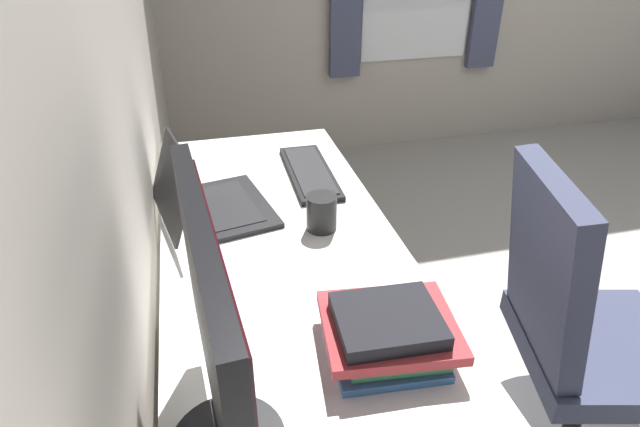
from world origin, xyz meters
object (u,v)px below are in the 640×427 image
at_px(laptop_leftmost, 206,198).
at_px(office_chair, 573,350).
at_px(monitor_primary, 215,332).
at_px(coffee_mug, 321,212).
at_px(book_stack_near, 388,331).
at_px(keyboard_main, 310,172).

relative_size(laptop_leftmost, office_chair, 0.41).
height_order(monitor_primary, coffee_mug, monitor_primary).
relative_size(monitor_primary, laptop_leftmost, 1.29).
distance_m(laptop_leftmost, coffee_mug, 0.35).
height_order(book_stack_near, coffee_mug, coffee_mug).
xyz_separation_m(book_stack_near, coffee_mug, (0.50, 0.02, 0.00)).
relative_size(keyboard_main, coffee_mug, 3.35).
relative_size(book_stack_near, office_chair, 0.31).
height_order(book_stack_near, office_chair, office_chair).
height_order(laptop_leftmost, coffee_mug, laptop_leftmost).
height_order(keyboard_main, office_chair, office_chair).
relative_size(monitor_primary, book_stack_near, 1.74).
height_order(keyboard_main, coffee_mug, coffee_mug).
relative_size(laptop_leftmost, coffee_mug, 3.17).
height_order(coffee_mug, office_chair, office_chair).
xyz_separation_m(laptop_leftmost, coffee_mug, (-0.16, -0.31, -0.00)).
relative_size(keyboard_main, book_stack_near, 1.42).
bearing_deg(keyboard_main, office_chair, -140.52).
bearing_deg(book_stack_near, laptop_leftmost, 26.32).
relative_size(monitor_primary, keyboard_main, 1.22).
bearing_deg(laptop_leftmost, coffee_mug, -117.48).
xyz_separation_m(monitor_primary, office_chair, (0.27, -0.96, -0.53)).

